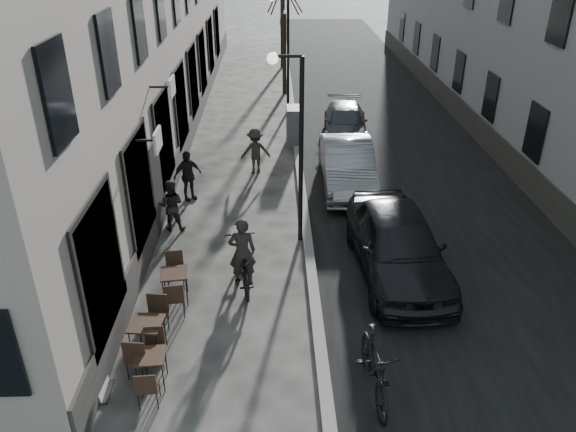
{
  "coord_description": "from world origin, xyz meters",
  "views": [
    {
      "loc": [
        -0.71,
        -7.46,
        7.8
      ],
      "look_at": [
        -0.39,
        3.98,
        1.8
      ],
      "focal_mm": 35.0,
      "sensor_mm": 36.0,
      "label": 1
    }
  ],
  "objects_px": {
    "pedestrian_far": "(188,176)",
    "car_far": "(345,122)",
    "bicycle": "(243,264)",
    "bistro_set_b": "(148,335)",
    "pedestrian_mid": "(255,151)",
    "sign_board": "(96,375)",
    "utility_cabinet": "(294,126)",
    "streetlamp_far": "(284,41)",
    "car_mid": "(348,165)",
    "streetlamp_near": "(294,131)",
    "pedestrian_near": "(171,205)",
    "moped": "(374,367)",
    "bistro_set_a": "(151,366)",
    "car_near": "(398,244)",
    "bistro_set_c": "(175,283)"
  },
  "relations": [
    {
      "from": "streetlamp_near",
      "to": "pedestrian_mid",
      "type": "height_order",
      "value": "streetlamp_near"
    },
    {
      "from": "pedestrian_near",
      "to": "car_near",
      "type": "bearing_deg",
      "value": 159.35
    },
    {
      "from": "car_far",
      "to": "moped",
      "type": "relative_size",
      "value": 1.99
    },
    {
      "from": "streetlamp_far",
      "to": "car_near",
      "type": "bearing_deg",
      "value": -79.8
    },
    {
      "from": "car_near",
      "to": "pedestrian_mid",
      "type": "bearing_deg",
      "value": 116.48
    },
    {
      "from": "bistro_set_b",
      "to": "utility_cabinet",
      "type": "distance_m",
      "value": 12.53
    },
    {
      "from": "car_near",
      "to": "car_far",
      "type": "bearing_deg",
      "value": 87.8
    },
    {
      "from": "bistro_set_a",
      "to": "utility_cabinet",
      "type": "distance_m",
      "value": 13.28
    },
    {
      "from": "pedestrian_near",
      "to": "pedestrian_far",
      "type": "xyz_separation_m",
      "value": [
        0.21,
        1.95,
        0.06
      ]
    },
    {
      "from": "utility_cabinet",
      "to": "bicycle",
      "type": "xyz_separation_m",
      "value": [
        -1.58,
        -9.61,
        -0.2
      ]
    },
    {
      "from": "streetlamp_near",
      "to": "car_mid",
      "type": "distance_m",
      "value": 4.65
    },
    {
      "from": "car_near",
      "to": "streetlamp_near",
      "type": "bearing_deg",
      "value": 142.27
    },
    {
      "from": "moped",
      "to": "car_mid",
      "type": "bearing_deg",
      "value": 83.37
    },
    {
      "from": "car_mid",
      "to": "car_far",
      "type": "distance_m",
      "value": 4.92
    },
    {
      "from": "utility_cabinet",
      "to": "bicycle",
      "type": "bearing_deg",
      "value": -100.61
    },
    {
      "from": "bistro_set_a",
      "to": "bistro_set_c",
      "type": "distance_m",
      "value": 2.67
    },
    {
      "from": "moped",
      "to": "pedestrian_mid",
      "type": "bearing_deg",
      "value": 100.16
    },
    {
      "from": "utility_cabinet",
      "to": "sign_board",
      "type": "bearing_deg",
      "value": -108.7
    },
    {
      "from": "sign_board",
      "to": "moped",
      "type": "relative_size",
      "value": 0.5
    },
    {
      "from": "pedestrian_mid",
      "to": "bistro_set_a",
      "type": "bearing_deg",
      "value": 72.64
    },
    {
      "from": "car_mid",
      "to": "pedestrian_mid",
      "type": "bearing_deg",
      "value": 158.74
    },
    {
      "from": "bistro_set_a",
      "to": "car_near",
      "type": "relative_size",
      "value": 0.29
    },
    {
      "from": "bicycle",
      "to": "car_far",
      "type": "relative_size",
      "value": 0.5
    },
    {
      "from": "pedestrian_near",
      "to": "car_mid",
      "type": "bearing_deg",
      "value": -150.38
    },
    {
      "from": "streetlamp_near",
      "to": "pedestrian_near",
      "type": "bearing_deg",
      "value": 168.28
    },
    {
      "from": "bistro_set_c",
      "to": "car_mid",
      "type": "xyz_separation_m",
      "value": [
        4.72,
        6.22,
        0.29
      ]
    },
    {
      "from": "streetlamp_near",
      "to": "car_far",
      "type": "xyz_separation_m",
      "value": [
        2.4,
        8.39,
        -2.55
      ]
    },
    {
      "from": "streetlamp_near",
      "to": "bistro_set_c",
      "type": "bearing_deg",
      "value": -136.18
    },
    {
      "from": "streetlamp_near",
      "to": "pedestrian_far",
      "type": "relative_size",
      "value": 3.14
    },
    {
      "from": "streetlamp_far",
      "to": "car_near",
      "type": "distance_m",
      "value": 14.15
    },
    {
      "from": "bistro_set_c",
      "to": "car_far",
      "type": "distance_m",
      "value": 12.28
    },
    {
      "from": "pedestrian_far",
      "to": "car_far",
      "type": "relative_size",
      "value": 0.38
    },
    {
      "from": "sign_board",
      "to": "utility_cabinet",
      "type": "relative_size",
      "value": 0.7
    },
    {
      "from": "bistro_set_b",
      "to": "utility_cabinet",
      "type": "bearing_deg",
      "value": 80.66
    },
    {
      "from": "sign_board",
      "to": "pedestrian_far",
      "type": "height_order",
      "value": "pedestrian_far"
    },
    {
      "from": "bistro_set_b",
      "to": "pedestrian_mid",
      "type": "height_order",
      "value": "pedestrian_mid"
    },
    {
      "from": "sign_board",
      "to": "car_mid",
      "type": "height_order",
      "value": "car_mid"
    },
    {
      "from": "streetlamp_far",
      "to": "car_mid",
      "type": "bearing_deg",
      "value": -77.49
    },
    {
      "from": "pedestrian_far",
      "to": "car_far",
      "type": "distance_m",
      "value": 8.02
    },
    {
      "from": "car_near",
      "to": "pedestrian_near",
      "type": "bearing_deg",
      "value": 154.84
    },
    {
      "from": "bistro_set_b",
      "to": "bistro_set_c",
      "type": "relative_size",
      "value": 1.04
    },
    {
      "from": "streetlamp_far",
      "to": "moped",
      "type": "xyz_separation_m",
      "value": [
        1.25,
        -17.76,
        -2.52
      ]
    },
    {
      "from": "pedestrian_near",
      "to": "car_mid",
      "type": "distance_m",
      "value": 6.0
    },
    {
      "from": "moped",
      "to": "streetlamp_near",
      "type": "bearing_deg",
      "value": 99.53
    },
    {
      "from": "bistro_set_b",
      "to": "utility_cabinet",
      "type": "xyz_separation_m",
      "value": [
        3.37,
        12.06,
        0.27
      ]
    },
    {
      "from": "pedestrian_mid",
      "to": "moped",
      "type": "height_order",
      "value": "pedestrian_mid"
    },
    {
      "from": "car_mid",
      "to": "streetlamp_far",
      "type": "bearing_deg",
      "value": 104.07
    },
    {
      "from": "bistro_set_a",
      "to": "car_far",
      "type": "xyz_separation_m",
      "value": [
        5.28,
        13.78,
        0.19
      ]
    },
    {
      "from": "sign_board",
      "to": "pedestrian_near",
      "type": "distance_m",
      "value": 6.34
    },
    {
      "from": "bistro_set_c",
      "to": "bicycle",
      "type": "xyz_separation_m",
      "value": [
        1.53,
        0.62,
        0.09
      ]
    }
  ]
}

